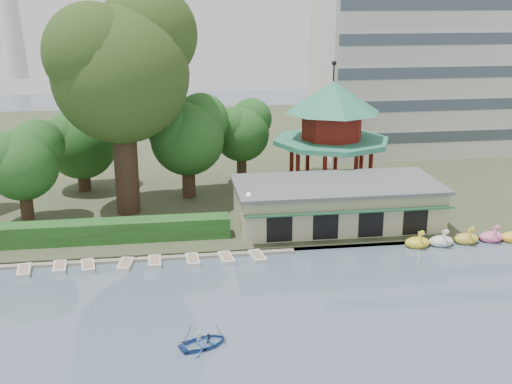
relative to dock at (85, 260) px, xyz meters
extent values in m
plane|color=slate|center=(12.00, -17.20, -0.12)|extent=(220.00, 220.00, 0.00)
cube|color=#424930|center=(12.00, 34.80, 0.08)|extent=(220.00, 70.00, 0.40)
cube|color=gray|center=(12.00, 0.10, 0.03)|extent=(220.00, 0.60, 0.30)
cube|color=gray|center=(0.00, 0.00, 0.00)|extent=(34.00, 1.60, 0.24)
cube|color=#B4AF8A|center=(22.00, 4.80, 2.08)|extent=(18.00, 8.00, 3.60)
cube|color=#595B5E|center=(22.00, 4.80, 4.03)|extent=(18.60, 8.60, 0.30)
cube|color=#194C2D|center=(22.00, 0.50, 2.88)|extent=(18.00, 1.59, 0.45)
cylinder|color=#B4AF8A|center=(24.00, 14.80, 0.88)|extent=(10.40, 10.40, 1.20)
cylinder|color=#2F7F62|center=(24.00, 14.80, 5.73)|extent=(12.40, 12.40, 0.50)
cylinder|color=maroon|center=(24.00, 14.80, 7.38)|extent=(6.40, 6.40, 2.80)
cone|color=#2F7F62|center=(24.00, 14.80, 10.38)|extent=(10.00, 10.00, 3.20)
cylinder|color=black|center=(24.00, 14.80, 12.88)|extent=(0.16, 0.16, 1.80)
cube|color=silver|center=(42.00, 32.80, 10.28)|extent=(30.00, 14.00, 20.00)
cube|color=#255820|center=(-3.00, 3.30, 1.18)|extent=(30.00, 2.00, 1.80)
cylinder|color=black|center=(13.50, 1.80, 2.28)|extent=(0.12, 0.12, 4.00)
sphere|color=beige|center=(13.50, 1.80, 4.38)|extent=(0.36, 0.36, 0.36)
cylinder|color=#3A281C|center=(3.00, 10.80, 5.59)|extent=(2.26, 2.26, 10.62)
sphere|color=#30491A|center=(3.00, 10.80, 13.45)|extent=(12.54, 12.54, 12.54)
sphere|color=#30491A|center=(5.51, 12.68, 16.85)|extent=(9.41, 9.41, 9.41)
sphere|color=#30491A|center=(0.81, 9.55, 15.57)|extent=(8.78, 8.78, 8.78)
cylinder|color=#3A281C|center=(-6.00, 8.80, 2.54)|extent=(1.17, 1.17, 4.52)
sphere|color=#255820|center=(-6.00, 8.80, 5.88)|extent=(6.50, 6.50, 6.50)
sphere|color=#255820|center=(-4.70, 9.78, 7.33)|extent=(4.88, 4.88, 4.88)
sphere|color=#255820|center=(-7.14, 8.15, 6.78)|extent=(4.55, 4.55, 4.55)
cylinder|color=#3A281C|center=(9.00, 14.80, 2.78)|extent=(1.35, 1.35, 4.99)
sphere|color=#255820|center=(9.00, 14.80, 6.47)|extent=(7.52, 7.52, 7.52)
sphere|color=#255820|center=(10.50, 15.93, 8.07)|extent=(5.64, 5.64, 5.64)
sphere|color=#255820|center=(7.68, 14.05, 7.47)|extent=(5.26, 5.26, 5.26)
cylinder|color=#3A281C|center=(15.00, 18.80, 2.56)|extent=(1.09, 1.09, 4.56)
sphere|color=#255820|center=(15.00, 18.80, 5.93)|extent=(6.04, 6.04, 6.04)
sphere|color=#255820|center=(16.21, 19.71, 7.39)|extent=(4.53, 4.53, 4.53)
sphere|color=#255820|center=(13.94, 18.20, 6.84)|extent=(4.23, 4.23, 4.23)
cylinder|color=#3A281C|center=(-2.00, 18.80, 2.33)|extent=(1.34, 1.34, 4.10)
sphere|color=#255820|center=(-2.00, 18.80, 5.37)|extent=(7.44, 7.44, 7.44)
sphere|color=#255820|center=(-0.51, 19.92, 6.68)|extent=(5.58, 5.58, 5.58)
sphere|color=#255820|center=(-3.30, 18.06, 6.19)|extent=(5.21, 5.21, 5.21)
ellipsoid|color=yellow|center=(27.66, -0.76, 0.23)|extent=(2.16, 1.44, 0.99)
cylinder|color=yellow|center=(27.66, -1.31, 0.78)|extent=(0.26, 0.79, 1.29)
sphere|color=yellow|center=(27.66, -1.61, 1.43)|extent=(0.44, 0.44, 0.44)
ellipsoid|color=silver|center=(29.80, -0.77, 0.23)|extent=(2.16, 1.44, 0.99)
cylinder|color=silver|center=(29.80, -1.32, 0.78)|extent=(0.26, 0.79, 1.29)
sphere|color=silver|center=(29.80, -1.62, 1.43)|extent=(0.44, 0.44, 0.44)
ellipsoid|color=gold|center=(32.20, -0.54, 0.23)|extent=(2.16, 1.44, 0.99)
cylinder|color=gold|center=(32.20, -1.09, 0.78)|extent=(0.26, 0.79, 1.29)
sphere|color=gold|center=(32.20, -1.39, 1.43)|extent=(0.44, 0.44, 0.44)
ellipsoid|color=pink|center=(34.54, -0.43, 0.23)|extent=(2.16, 1.44, 0.99)
cylinder|color=pink|center=(34.54, -0.98, 0.78)|extent=(0.26, 0.79, 1.29)
sphere|color=pink|center=(34.54, -1.28, 1.43)|extent=(0.44, 0.44, 0.44)
cube|color=silver|center=(-4.45, -1.59, 0.06)|extent=(1.25, 2.40, 0.36)
cube|color=silver|center=(-1.83, -1.25, 0.06)|extent=(1.20, 2.38, 0.36)
cube|color=silver|center=(0.34, -1.37, 0.06)|extent=(1.34, 2.43, 0.36)
cube|color=silver|center=(3.24, -1.48, 0.06)|extent=(1.34, 2.42, 0.36)
cube|color=silver|center=(5.54, -1.25, 0.06)|extent=(1.07, 2.33, 0.36)
cube|color=silver|center=(8.55, -1.36, 0.06)|extent=(1.14, 2.36, 0.36)
cube|color=silver|center=(11.27, -1.37, 0.06)|extent=(1.26, 2.40, 0.36)
cube|color=silver|center=(13.82, -1.40, 0.06)|extent=(1.34, 2.43, 0.36)
imported|color=#3866B3|center=(8.61, -14.28, 0.33)|extent=(5.20, 4.52, 0.90)
imported|color=white|center=(8.31, -14.08, 0.41)|extent=(0.37, 0.31, 0.86)
imported|color=#2D3546|center=(8.91, -14.48, 0.39)|extent=(0.49, 0.44, 0.83)
cylinder|color=#3A281C|center=(7.41, -14.28, 0.23)|extent=(0.94, 0.29, 2.01)
cylinder|color=#3A281C|center=(9.81, -14.28, 0.23)|extent=(0.94, 0.29, 2.01)
camera|label=1|loc=(6.80, -49.08, 20.54)|focal=45.00mm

